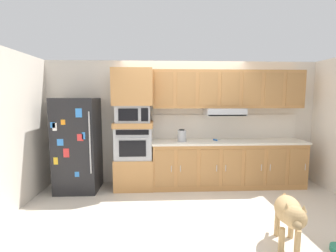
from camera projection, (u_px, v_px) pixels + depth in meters
ground_plane at (189, 202)px, 4.12m from camera, size 9.60×9.60×0.00m
back_kitchen_wall at (183, 122)px, 5.08m from camera, size 6.20×0.12×2.50m
side_panel_left at (15, 130)px, 3.85m from camera, size 0.12×7.10×2.50m
refrigerator at (78, 145)px, 4.60m from camera, size 0.76×0.73×1.76m
oven_base_cabinet at (134, 172)px, 4.78m from camera, size 0.74×0.62×0.60m
built_in_oven at (134, 142)px, 4.71m from camera, size 0.70×0.62×0.60m
appliance_mid_shelf at (134, 125)px, 4.67m from camera, size 0.74×0.62×0.10m
microwave at (134, 114)px, 4.65m from camera, size 0.64×0.54×0.32m
appliance_upper_cabinet at (133, 87)px, 4.59m from camera, size 0.74×0.62×0.68m
lower_cabinet_run at (228, 164)px, 4.85m from camera, size 2.97×0.63×0.88m
countertop_slab at (228, 142)px, 4.80m from camera, size 3.01×0.64×0.04m
backsplash_panel at (224, 126)px, 5.05m from camera, size 3.01×0.02×0.50m
upper_cabinet_with_hood at (228, 91)px, 4.80m from camera, size 2.97×0.48×0.88m
screwdriver at (216, 140)px, 4.80m from camera, size 0.17×0.16×0.03m
electric_kettle at (182, 136)px, 4.69m from camera, size 0.17×0.17×0.24m
dog at (289, 213)px, 2.80m from camera, size 0.47×0.94×0.67m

